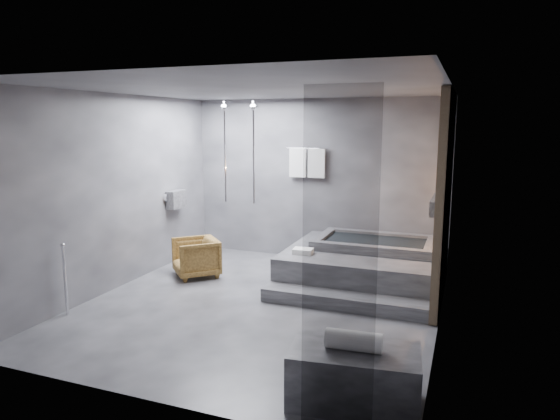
% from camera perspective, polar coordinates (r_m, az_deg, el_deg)
% --- Properties ---
extents(room, '(5.00, 5.04, 2.82)m').
position_cam_1_polar(room, '(6.45, 1.84, 4.10)').
color(room, '#2F2F32').
rests_on(room, ground).
extents(tub_deck, '(2.20, 2.00, 0.50)m').
position_cam_1_polar(tub_deck, '(7.72, 9.36, -6.27)').
color(tub_deck, '#343437').
rests_on(tub_deck, ground).
extents(tub_step, '(2.20, 0.36, 0.18)m').
position_cam_1_polar(tub_step, '(6.67, 7.25, -10.28)').
color(tub_step, '#343437').
rests_on(tub_step, ground).
extents(concrete_bench, '(1.16, 0.73, 0.49)m').
position_cam_1_polar(concrete_bench, '(4.54, 8.46, -18.32)').
color(concrete_bench, '#353538').
rests_on(concrete_bench, ground).
extents(driftwood_chair, '(0.92, 0.92, 0.60)m').
position_cam_1_polar(driftwood_chair, '(7.98, -9.58, -5.36)').
color(driftwood_chair, '#4A3112').
rests_on(driftwood_chair, ground).
extents(rolled_towel, '(0.49, 0.20, 0.17)m').
position_cam_1_polar(rolled_towel, '(4.38, 8.42, -14.56)').
color(rolled_towel, white).
rests_on(rolled_towel, concrete_bench).
extents(deck_towel, '(0.30, 0.23, 0.08)m').
position_cam_1_polar(deck_towel, '(7.31, 2.64, -4.72)').
color(deck_towel, white).
rests_on(deck_towel, tub_deck).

